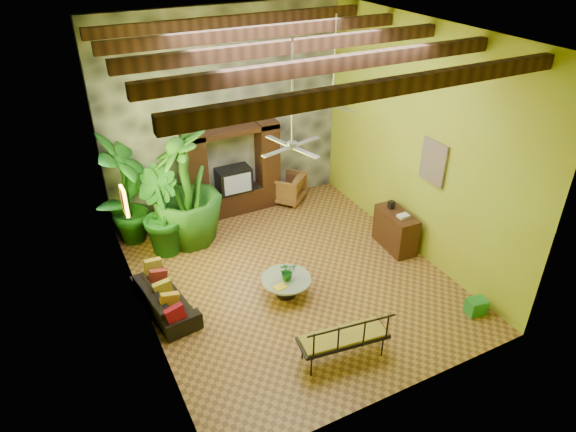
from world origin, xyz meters
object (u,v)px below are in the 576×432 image
entertainment_center (233,178)px  wicker_armchair (287,188)px  ceiling_fan_front (292,135)px  ceiling_fan_back (333,95)px  tall_plant_a (126,191)px  side_console (395,230)px  green_bin (476,306)px  iron_bench (346,337)px  sofa (165,298)px  tall_plant_c (185,186)px  tall_plant_b (160,212)px  coffee_table (286,284)px

entertainment_center → wicker_armchair: (1.45, -0.11, -0.58)m
entertainment_center → ceiling_fan_front: (-0.20, -3.54, 2.44)m
ceiling_fan_back → tall_plant_a: ceiling_fan_back is taller
tall_plant_a → side_console: bearing=-29.3°
entertainment_center → green_bin: bearing=-65.4°
wicker_armchair → iron_bench: iron_bench is taller
sofa → ceiling_fan_back: bearing=-84.6°
entertainment_center → ceiling_fan_back: (1.60, -1.94, 2.44)m
tall_plant_c → green_bin: tall_plant_c is taller
entertainment_center → tall_plant_b: bearing=-156.9°
tall_plant_a → iron_bench: bearing=-66.2°
ceiling_fan_back → wicker_armchair: ceiling_fan_back is taller
entertainment_center → tall_plant_a: (-2.65, -0.23, 0.39)m
green_bin → ceiling_fan_front: bearing=141.8°
tall_plant_b → coffee_table: size_ratio=2.00×
ceiling_fan_front → sofa: (-2.45, 0.60, -3.13)m
ceiling_fan_front → sofa: size_ratio=1.02×
ceiling_fan_back → coffee_table: bearing=-139.5°
ceiling_fan_front → green_bin: (2.85, -2.24, -3.24)m
wicker_armchair → ceiling_fan_back: bearing=54.1°
ceiling_fan_front → side_console: ceiling_fan_front is taller
ceiling_fan_back → tall_plant_b: ceiling_fan_back is taller
wicker_armchair → side_console: bearing=70.6°
coffee_table → iron_bench: 2.06m
entertainment_center → wicker_armchair: 1.57m
tall_plant_a → tall_plant_c: bearing=-24.3°
sofa → coffee_table: (2.30, -0.66, -0.01)m
entertainment_center → tall_plant_a: size_ratio=0.89×
iron_bench → entertainment_center: bearing=95.0°
sofa → wicker_armchair: (4.10, 2.83, 0.12)m
ceiling_fan_front → iron_bench: ceiling_fan_front is taller
tall_plant_b → tall_plant_c: bearing=10.3°
wicker_armchair → iron_bench: (-1.71, -5.54, 0.15)m
ceiling_fan_front → coffee_table: ceiling_fan_front is taller
coffee_table → green_bin: bearing=-35.9°
tall_plant_c → green_bin: size_ratio=7.81×
entertainment_center → coffee_table: (-0.35, -3.60, -0.71)m
sofa → iron_bench: (2.39, -2.71, 0.27)m
sofa → side_console: bearing=-100.7°
tall_plant_c → side_console: 4.85m
entertainment_center → coffee_table: bearing=-95.6°
wicker_armchair → tall_plant_b: (-3.56, -0.79, 0.61)m
wicker_armchair → coffee_table: bearing=22.1°
ceiling_fan_back → sofa: 5.38m
ceiling_fan_back → tall_plant_c: (-3.04, 1.16, -1.98)m
sofa → tall_plant_a: (0.00, 2.71, 1.08)m
ceiling_fan_back → tall_plant_c: bearing=159.1°
iron_bench → side_console: size_ratio=1.43×
tall_plant_a → iron_bench: 5.97m
tall_plant_c → green_bin: (4.09, -5.00, -1.26)m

